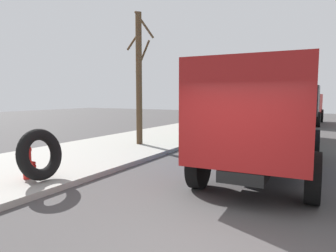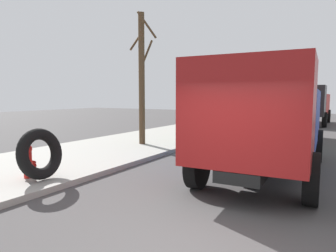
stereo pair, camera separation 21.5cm
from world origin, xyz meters
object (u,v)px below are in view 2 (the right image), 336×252
at_px(dump_truck_blue, 268,118).
at_px(bare_tree, 142,77).
at_px(dump_truck_red, 309,104).
at_px(dump_truck_green, 269,109).
at_px(loose_tire, 40,154).
at_px(fire_hydrant, 28,160).

xyz_separation_m(dump_truck_blue, bare_tree, (2.03, 5.74, 1.46)).
bearing_deg(dump_truck_red, bare_tree, 161.64).
relative_size(dump_truck_blue, dump_truck_green, 1.01).
distance_m(loose_tire, dump_truck_red, 21.96).
relative_size(loose_tire, dump_truck_red, 0.18).
distance_m(fire_hydrant, dump_truck_blue, 6.51).
xyz_separation_m(loose_tire, dump_truck_green, (10.54, -3.25, 0.81)).
bearing_deg(fire_hydrant, dump_truck_blue, -51.51).
bearing_deg(loose_tire, dump_truck_red, -10.60).
height_order(loose_tire, dump_truck_green, dump_truck_green).
height_order(fire_hydrant, bare_tree, bare_tree).
bearing_deg(bare_tree, fire_hydrant, -173.29).
height_order(dump_truck_red, bare_tree, bare_tree).
bearing_deg(bare_tree, dump_truck_blue, -109.45).
bearing_deg(bare_tree, dump_truck_red, -18.36).
distance_m(dump_truck_red, bare_tree, 16.49).
bearing_deg(bare_tree, dump_truck_green, -43.85).
distance_m(loose_tire, bare_tree, 6.50).
bearing_deg(dump_truck_green, bare_tree, 136.15).
xyz_separation_m(dump_truck_green, dump_truck_red, (11.02, -0.79, 0.00)).
relative_size(loose_tire, dump_truck_blue, 0.18).
bearing_deg(dump_truck_red, loose_tire, 169.40).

